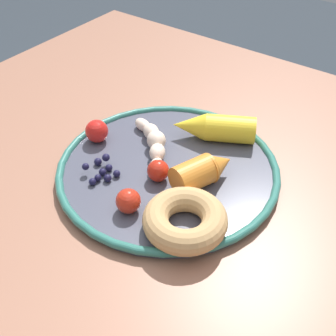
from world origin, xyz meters
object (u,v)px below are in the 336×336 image
at_px(dining_table, 159,218).
at_px(donut, 185,220).
at_px(blueberry_pile, 102,170).
at_px(plate, 168,169).
at_px(carrot_orange, 203,171).
at_px(carrot_yellow, 214,128).
at_px(tomato_near, 158,171).
at_px(tomato_far, 99,130).
at_px(tomato_mid, 128,201).
at_px(banana, 153,142).

xyz_separation_m(dining_table, donut, (0.08, 0.10, 0.12)).
bearing_deg(blueberry_pile, plate, 133.99).
xyz_separation_m(plate, carrot_orange, (-0.00, 0.06, 0.02)).
distance_m(carrot_yellow, tomato_near, 0.13).
relative_size(dining_table, donut, 8.99).
distance_m(carrot_orange, donut, 0.09).
xyz_separation_m(dining_table, tomato_far, (-0.00, -0.12, 0.13)).
height_order(dining_table, tomato_near, tomato_near).
relative_size(tomato_mid, tomato_far, 0.93).
relative_size(carrot_orange, donut, 0.99).
relative_size(donut, tomato_near, 3.38).
relative_size(donut, blueberry_pile, 1.95).
xyz_separation_m(donut, tomato_near, (-0.06, -0.09, -0.00)).
bearing_deg(tomato_far, carrot_yellow, 126.43).
height_order(dining_table, donut, donut).
relative_size(plate, banana, 3.00).
height_order(plate, carrot_yellow, carrot_yellow).
bearing_deg(tomato_near, plate, -173.55).
height_order(banana, donut, donut).
bearing_deg(dining_table, banana, -134.61).
xyz_separation_m(plate, tomato_far, (0.01, -0.13, 0.02)).
bearing_deg(donut, blueberry_pile, -96.35).
xyz_separation_m(carrot_orange, carrot_yellow, (-0.10, -0.04, -0.00)).
bearing_deg(donut, plate, -133.85).
bearing_deg(donut, tomato_mid, -78.55).
bearing_deg(tomato_mid, tomato_far, -124.04).
height_order(plate, tomato_mid, tomato_mid).
distance_m(carrot_orange, blueberry_pile, 0.15).
bearing_deg(blueberry_pile, carrot_yellow, 153.27).
distance_m(plate, carrot_yellow, 0.11).
bearing_deg(carrot_orange, banana, -102.09).
distance_m(plate, tomato_mid, 0.11).
height_order(carrot_yellow, donut, carrot_yellow).
relative_size(banana, donut, 1.02).
distance_m(plate, carrot_orange, 0.07).
bearing_deg(carrot_yellow, blueberry_pile, -26.73).
xyz_separation_m(carrot_orange, blueberry_pile, (0.07, -0.13, -0.01)).
xyz_separation_m(banana, tomato_near, (0.05, 0.05, 0.00)).
xyz_separation_m(blueberry_pile, tomato_far, (-0.06, -0.06, 0.01)).
bearing_deg(carrot_yellow, dining_table, -12.72).
xyz_separation_m(banana, donut, (0.11, 0.14, 0.00)).
height_order(carrot_orange, donut, carrot_orange).
xyz_separation_m(dining_table, carrot_orange, (-0.01, 0.07, 0.13)).
height_order(banana, blueberry_pile, banana).
distance_m(banana, blueberry_pile, 0.10).
relative_size(banana, tomato_far, 3.02).
relative_size(carrot_orange, tomato_near, 3.34).
bearing_deg(tomato_mid, carrot_yellow, 178.17).
relative_size(banana, carrot_yellow, 0.82).
bearing_deg(banana, plate, 61.49).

